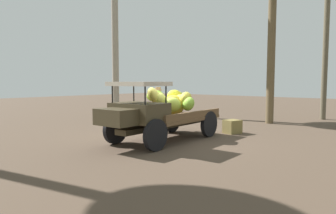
{
  "coord_description": "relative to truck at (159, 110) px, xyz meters",
  "views": [
    {
      "loc": [
        7.46,
        6.56,
        1.88
      ],
      "look_at": [
        -0.11,
        0.11,
        1.06
      ],
      "focal_mm": 32.99,
      "sensor_mm": 36.0,
      "label": 1
    }
  ],
  "objects": [
    {
      "name": "ground_plane",
      "position": [
        -0.28,
        -0.09,
        -0.97
      ],
      "size": [
        60.0,
        60.0,
        0.0
      ],
      "primitive_type": "plane",
      "color": "brown"
    },
    {
      "name": "truck",
      "position": [
        0.0,
        0.0,
        0.0
      ],
      "size": [
        4.52,
        1.93,
        1.88
      ],
      "rotation": [
        0.0,
        0.0,
        0.04
      ],
      "color": "#403723",
      "rests_on": "ground"
    },
    {
      "name": "farmer",
      "position": [
        -1.31,
        -1.23,
        -0.02
      ],
      "size": [
        0.53,
        0.47,
        1.68
      ],
      "rotation": [
        0.0,
        0.0,
        1.49
      ],
      "color": "#846D4F",
      "rests_on": "ground"
    },
    {
      "name": "wooden_crate",
      "position": [
        -2.83,
        1.03,
        -0.73
      ],
      "size": [
        0.67,
        0.63,
        0.49
      ],
      "primitive_type": "cube",
      "rotation": [
        0.0,
        0.0,
        2.84
      ],
      "color": "olive",
      "rests_on": "ground"
    }
  ]
}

